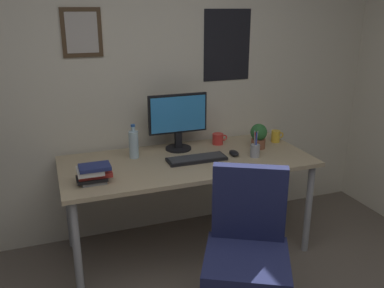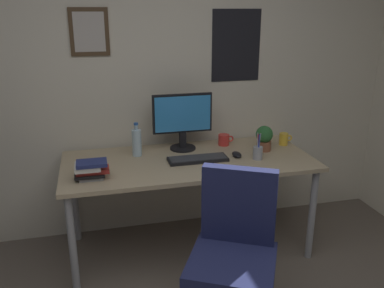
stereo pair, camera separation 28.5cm
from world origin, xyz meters
TOP-DOWN VIEW (x-y plane):
  - wall_back at (0.00, 2.15)m, footprint 4.40×0.10m
  - desk at (0.29, 1.67)m, footprint 1.80×0.80m
  - office_chair at (0.34, 0.81)m, footprint 0.62×0.62m
  - monitor at (0.30, 1.91)m, footprint 0.46×0.20m
  - keyboard at (0.34, 1.63)m, footprint 0.43×0.15m
  - computer_mouse at (0.64, 1.64)m, footprint 0.06×0.11m
  - water_bottle at (-0.07, 1.84)m, footprint 0.07×0.07m
  - coffee_mug_near at (1.11, 1.81)m, footprint 0.11×0.07m
  - coffee_mug_far at (0.64, 1.92)m, footprint 0.13×0.09m
  - potted_plant at (0.89, 1.73)m, footprint 0.13×0.13m
  - pen_cup at (0.77, 1.55)m, footprint 0.07×0.07m
  - book_stack_left at (-0.41, 1.47)m, footprint 0.22×0.16m

SIDE VIEW (x-z plane):
  - office_chair at x=0.34m, z-range 0.05..1.00m
  - desk at x=0.29m, z-range 0.30..1.04m
  - keyboard at x=0.34m, z-range 0.74..0.76m
  - computer_mouse at x=0.64m, z-range 0.74..0.77m
  - coffee_mug_far at x=0.64m, z-range 0.74..0.82m
  - coffee_mug_near at x=1.11m, z-range 0.74..0.83m
  - pen_cup at x=0.77m, z-range 0.69..0.89m
  - book_stack_left at x=-0.41m, z-range 0.74..0.87m
  - potted_plant at x=0.89m, z-range 0.74..0.94m
  - water_bottle at x=-0.07m, z-range 0.72..0.97m
  - monitor at x=0.30m, z-range 0.76..1.19m
  - wall_back at x=0.00m, z-range 0.00..2.60m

